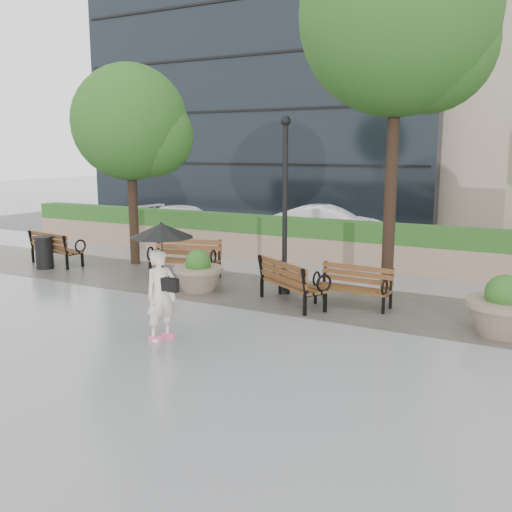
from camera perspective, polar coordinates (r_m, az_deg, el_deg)
The scene contains 17 objects.
ground at distance 11.40m, azimuth -5.32°, elevation -6.96°, with size 100.00×100.00×0.00m, color gray.
cobble_strip at distance 13.90m, azimuth 1.56°, elevation -3.69°, with size 28.00×3.20×0.01m, color #383330.
hedge_wall at distance 17.36m, azimuth 7.56°, elevation 1.32°, with size 24.00×0.80×1.35m.
asphalt_street at distance 21.20m, azimuth 11.39°, elevation 1.06°, with size 40.00×7.00×0.00m, color black.
bench_0 at distance 18.21m, azimuth -19.30°, elevation 0.07°, with size 1.95×1.02×1.00m.
bench_1 at distance 15.60m, azimuth -7.11°, elevation -1.06°, with size 2.02×1.16×1.02m.
bench_2 at distance 12.81m, azimuth 3.58°, elevation -3.58°, with size 1.97×1.62×1.01m.
bench_3 at distance 12.82m, azimuth 9.63°, elevation -3.86°, with size 1.71×0.76×0.90m.
planter_left at distance 14.08m, azimuth -5.79°, elevation -1.88°, with size 1.23×1.23×1.03m.
planter_right at distance 11.62m, azimuth 23.49°, elevation -5.15°, with size 1.39×1.39×1.16m.
trash_bin at distance 17.73m, azimuth -20.41°, elevation 0.23°, with size 0.54×0.54×0.90m, color black.
lamppost at distance 13.49m, azimuth 2.90°, elevation 3.86°, with size 0.28×0.28×4.20m.
tree_0 at distance 17.42m, azimuth -11.93°, elevation 12.58°, with size 3.47×3.37×5.90m.
tree_1 at distance 13.88m, azimuth 14.74°, elevation 21.63°, with size 4.38×4.38×8.52m.
car_left at distance 23.20m, azimuth -6.95°, elevation 3.49°, with size 1.68×4.14×1.20m, color white.
car_right at distance 21.29m, azimuth 7.17°, elevation 3.12°, with size 1.48×4.23×1.40m, color white.
pedestrian at distance 10.39m, azimuth -9.43°, elevation -1.39°, with size 1.16×1.16×2.13m.
Camera 1 is at (6.07, -9.02, 3.43)m, focal length 40.00 mm.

